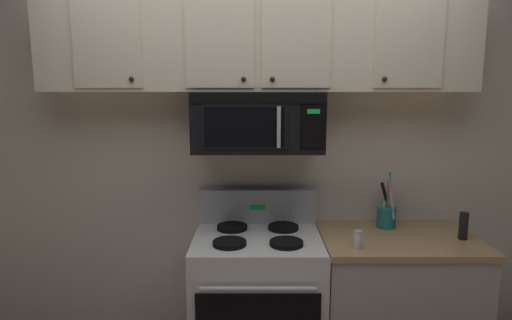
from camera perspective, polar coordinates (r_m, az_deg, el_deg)
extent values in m
cube|color=silver|center=(2.89, -0.03, 0.98)|extent=(5.20, 0.10, 2.70)
cube|color=white|center=(2.82, 0.01, -18.61)|extent=(0.76, 0.64, 0.90)
cylinder|color=#B7BABF|center=(2.37, 0.05, -16.47)|extent=(0.61, 0.03, 0.03)
cube|color=#B7BABF|center=(2.87, -0.02, -5.99)|extent=(0.76, 0.07, 0.22)
cube|color=#19D83F|center=(2.84, -0.02, -6.18)|extent=(0.10, 0.00, 0.04)
cylinder|color=black|center=(2.50, -3.71, -10.74)|extent=(0.19, 0.19, 0.02)
cylinder|color=black|center=(2.51, 3.75, -10.73)|extent=(0.19, 0.19, 0.02)
cylinder|color=black|center=(2.77, -3.36, -8.74)|extent=(0.19, 0.19, 0.02)
cylinder|color=black|center=(2.77, 3.34, -8.73)|extent=(0.19, 0.19, 0.02)
cube|color=black|center=(2.62, -0.01, 5.06)|extent=(0.76, 0.39, 0.35)
cube|color=black|center=(2.41, 0.01, 8.01)|extent=(0.73, 0.01, 0.06)
cube|color=black|center=(2.42, -1.76, 4.34)|extent=(0.49, 0.01, 0.25)
cube|color=black|center=(2.42, -1.77, 4.34)|extent=(0.44, 0.01, 0.22)
cube|color=black|center=(2.44, 7.21, 4.31)|extent=(0.14, 0.01, 0.25)
cube|color=#19D83F|center=(2.43, 7.27, 6.30)|extent=(0.07, 0.00, 0.03)
cylinder|color=#B7BABF|center=(2.40, 2.75, 4.29)|extent=(0.02, 0.02, 0.23)
cube|color=beige|center=(2.65, -0.01, 14.85)|extent=(2.50, 0.33, 0.55)
cube|color=beige|center=(2.61, -19.14, 14.42)|extent=(0.38, 0.01, 0.51)
sphere|color=black|center=(2.55, -16.18, 10.08)|extent=(0.03, 0.03, 0.03)
cube|color=beige|center=(2.49, -5.01, 15.17)|extent=(0.38, 0.01, 0.51)
sphere|color=black|center=(2.46, -1.89, 10.48)|extent=(0.03, 0.03, 0.03)
cube|color=beige|center=(2.49, 5.02, 15.16)|extent=(0.38, 0.01, 0.51)
sphere|color=black|center=(2.46, 1.91, 10.48)|extent=(0.03, 0.03, 0.03)
cube|color=beige|center=(2.62, 19.10, 14.41)|extent=(0.38, 0.01, 0.51)
sphere|color=black|center=(2.56, 16.16, 10.08)|extent=(0.03, 0.03, 0.03)
cube|color=#BCB7AD|center=(2.96, 17.37, -17.99)|extent=(0.90, 0.62, 0.86)
cube|color=tan|center=(2.78, 17.83, -9.73)|extent=(0.93, 0.65, 0.03)
cylinder|color=teal|center=(2.90, 16.37, -7.14)|extent=(0.12, 0.12, 0.13)
cylinder|color=olive|center=(2.84, 16.63, -4.87)|extent=(0.04, 0.04, 0.24)
cylinder|color=#BCBCC1|center=(2.84, 16.89, -4.45)|extent=(0.05, 0.07, 0.29)
cylinder|color=black|center=(2.88, 16.35, -4.93)|extent=(0.08, 0.03, 0.22)
cylinder|color=silver|center=(2.87, 16.57, -4.23)|extent=(0.09, 0.03, 0.29)
cylinder|color=teal|center=(2.86, 16.61, -4.33)|extent=(0.03, 0.05, 0.29)
cylinder|color=white|center=(2.50, 12.90, -10.22)|extent=(0.04, 0.04, 0.09)
cylinder|color=#B7BABF|center=(2.49, 12.94, -9.11)|extent=(0.04, 0.04, 0.02)
cylinder|color=black|center=(2.84, 25.17, -7.74)|extent=(0.05, 0.05, 0.16)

